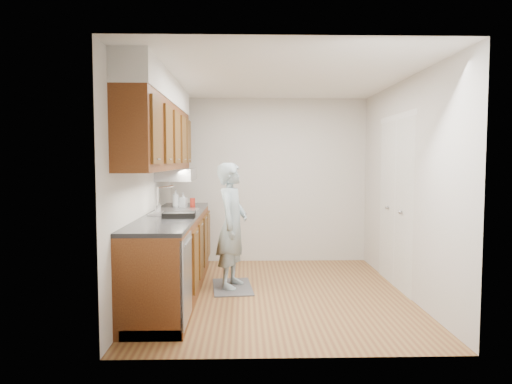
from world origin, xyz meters
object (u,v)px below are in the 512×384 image
soap_bottle_a (176,198)px  dish_rack (179,215)px  soap_bottle_b (183,200)px  soda_can (193,203)px  person (232,217)px

soap_bottle_a → dish_rack: (0.19, -1.04, -0.09)m
soap_bottle_b → soda_can: soap_bottle_b is taller
person → soda_can: bearing=62.5°
soda_can → person: bearing=-42.2°
soap_bottle_b → dish_rack: bearing=-84.8°
soda_can → dish_rack: 1.02m
soap_bottle_a → soap_bottle_b: (0.10, 0.01, -0.02)m
person → soda_can: person is taller
soap_bottle_a → soda_can: size_ratio=1.92×
person → soap_bottle_a: size_ratio=7.24×
soap_bottle_a → soda_can: 0.23m
person → soap_bottle_a: bearing=70.9°
person → dish_rack: person is taller
dish_rack → person: bearing=40.0°
soap_bottle_a → soda_can: bearing=-5.8°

